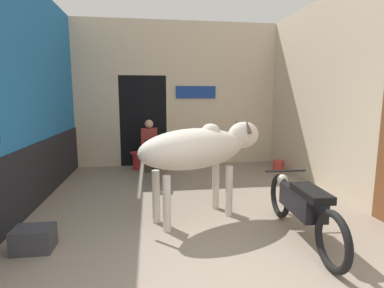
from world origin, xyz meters
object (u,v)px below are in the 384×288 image
object	(u,v)px
cow	(201,149)
shopkeeper_seated	(149,144)
plastic_stool	(138,160)
bucket	(278,166)
motorcycle_near	(302,206)
crate	(34,239)
motorcycle_far	(156,158)

from	to	relation	value
cow	shopkeeper_seated	distance (m)	3.10
plastic_stool	bucket	size ratio (longest dim) A/B	1.68
cow	shopkeeper_seated	world-z (taller)	cow
cow	motorcycle_near	world-z (taller)	cow
crate	cow	bearing A→B (deg)	18.72
cow	bucket	distance (m)	3.54
motorcycle_near	cow	bearing A→B (deg)	142.41
crate	motorcycle_far	bearing A→B (deg)	63.68
motorcycle_near	crate	xyz separation A→B (m)	(-3.23, 0.16, -0.30)
plastic_stool	bucket	world-z (taller)	plastic_stool
shopkeeper_seated	cow	bearing A→B (deg)	-75.92
motorcycle_near	crate	bearing A→B (deg)	177.17
cow	motorcycle_near	size ratio (longest dim) A/B	1.00
cow	crate	bearing A→B (deg)	-161.28
cow	bucket	world-z (taller)	cow
motorcycle_far	plastic_stool	distance (m)	0.98
shopkeeper_seated	plastic_stool	bearing A→B (deg)	151.06
cow	plastic_stool	distance (m)	3.41
shopkeeper_seated	motorcycle_far	bearing A→B (deg)	-78.87
motorcycle_far	shopkeeper_seated	distance (m)	0.73
motorcycle_near	shopkeeper_seated	size ratio (longest dim) A/B	1.67
plastic_stool	cow	bearing A→B (deg)	-71.69
shopkeeper_seated	plastic_stool	world-z (taller)	shopkeeper_seated
cow	crate	size ratio (longest dim) A/B	4.71
crate	plastic_stool	bearing A→B (deg)	74.66
cow	motorcycle_far	world-z (taller)	cow
motorcycle_far	plastic_stool	bearing A→B (deg)	116.68
motorcycle_near	bucket	distance (m)	3.59
cow	crate	distance (m)	2.39
motorcycle_far	shopkeeper_seated	world-z (taller)	shopkeeper_seated
cow	shopkeeper_seated	bearing A→B (deg)	104.08
shopkeeper_seated	motorcycle_near	bearing A→B (deg)	-64.00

